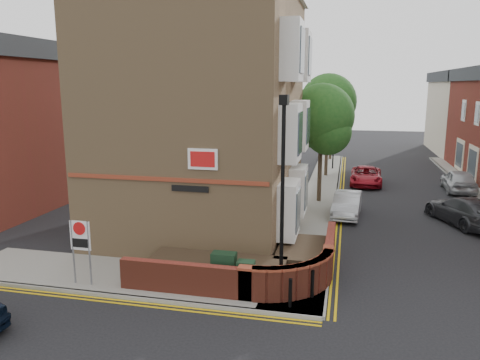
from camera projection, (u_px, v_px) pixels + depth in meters
name	position (u px, v px, depth m)	size (l,w,h in m)	color
ground	(223.00, 309.00, 14.21)	(120.00, 120.00, 0.00)	black
pavement_corner	(138.00, 278.00, 16.41)	(13.00, 3.00, 0.12)	gray
pavement_main	(321.00, 194.00, 29.04)	(2.00, 32.00, 0.12)	gray
kerb_side	(117.00, 296.00, 14.97)	(13.00, 0.15, 0.12)	gray
kerb_main_near	(337.00, 195.00, 28.82)	(0.15, 32.00, 0.12)	gray
yellow_lines_side	(114.00, 301.00, 14.75)	(13.00, 0.28, 0.01)	gold
yellow_lines_main	(341.00, 196.00, 28.77)	(0.28, 32.00, 0.01)	gold
corner_building	(207.00, 96.00, 21.24)	(8.95, 10.40, 13.60)	#9E7D54
garden_wall	(241.00, 277.00, 16.60)	(6.80, 6.00, 1.20)	maroon
lamppost	(282.00, 196.00, 14.34)	(0.25, 0.50, 6.30)	black
utility_cabinet_large	(224.00, 270.00, 15.38)	(0.80, 0.45, 1.20)	black
utility_cabinet_small	(246.00, 277.00, 14.93)	(0.55, 0.40, 1.10)	black
bollard_near	(290.00, 293.00, 14.04)	(0.11, 0.11, 0.90)	black
bollard_far	(312.00, 284.00, 14.67)	(0.11, 0.11, 0.90)	black
zone_sign	(80.00, 241.00, 15.46)	(0.72, 0.07, 2.20)	slate
far_terrace_cream	(462.00, 112.00, 46.49)	(5.40, 12.40, 8.00)	beige
tree_near	(321.00, 121.00, 26.24)	(3.64, 3.65, 6.70)	#382B1E
tree_mid	(328.00, 106.00, 33.78)	(4.03, 4.03, 7.42)	#382B1E
tree_far	(332.00, 105.00, 41.48)	(3.81, 3.81, 7.00)	#382B1E
traffic_light_assembly	(334.00, 135.00, 37.00)	(0.20, 0.16, 4.20)	black
silver_car_near	(347.00, 204.00, 24.24)	(1.33, 3.80, 1.25)	#B0B4B8
red_car_main	(366.00, 176.00, 31.89)	(2.04, 4.42, 1.23)	maroon
grey_car_far	(464.00, 211.00, 22.78)	(1.92, 4.72, 1.37)	#2B2C30
silver_car_far	(459.00, 181.00, 29.77)	(1.70, 4.24, 1.44)	#AAAFB2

